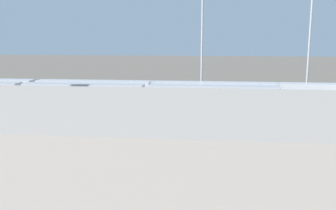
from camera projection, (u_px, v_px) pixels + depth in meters
The scene contains 16 objects.
ground_plane at pixel (194, 116), 67.27m from camera, with size 400.00×400.00×0.00m, color #60594F.
track_bed_0 at pixel (197, 99), 84.37m from camera, with size 140.00×2.80×0.12m, color #3D3833.
track_bed_1 at pixel (197, 103), 79.48m from camera, with size 140.00×2.80×0.12m, color #4C443D.
track_bed_2 at pixel (196, 107), 74.59m from camera, with size 140.00×2.80×0.12m, color #3D3833.
track_bed_3 at pixel (195, 112), 69.70m from camera, with size 140.00×2.80×0.12m, color #4C443D.
track_bed_4 at pixel (194, 118), 64.81m from camera, with size 140.00×2.80×0.12m, color #4C443D.
track_bed_5 at pixel (192, 125), 59.92m from camera, with size 140.00×2.80×0.12m, color #4C443D.
track_bed_6 at pixel (191, 133), 55.03m from camera, with size 140.00×2.80×0.12m, color #4C443D.
track_bed_7 at pixel (189, 143), 50.15m from camera, with size 140.00×2.80×0.12m, color #4C443D.
train_on_track_3 at pixel (84, 97), 71.48m from camera, with size 71.40×3.06×5.00m.
train_on_track_7 at pixel (167, 123), 50.00m from camera, with size 71.40×3.00×5.00m.
train_on_track_2 at pixel (214, 95), 73.75m from camera, with size 119.80×3.00×5.00m.
train_on_track_0 at pixel (182, 90), 84.37m from camera, with size 47.20×3.00×3.80m.
light_mast_0 at pixel (311, 12), 81.86m from camera, with size 2.80×0.70×30.09m.
light_mast_2 at pixel (202, 21), 84.69m from camera, with size 2.80×0.70×26.92m.
maintenance_shed at pixel (52, 186), 22.73m from camera, with size 40.67×14.01×10.23m, color #9E9389.
Camera 1 is at (-2.47, 65.93, 14.03)m, focal length 40.54 mm.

